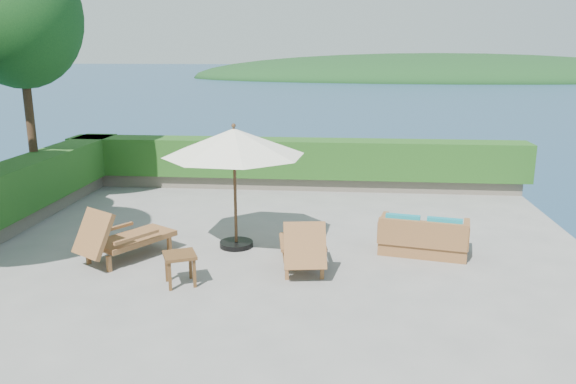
# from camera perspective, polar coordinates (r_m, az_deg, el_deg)

# --- Properties ---
(ground) EXTENTS (12.00, 12.00, 0.00)m
(ground) POSITION_cam_1_polar(r_m,az_deg,el_deg) (10.09, -2.14, -7.13)
(ground) COLOR gray
(ground) RESTS_ON ground
(foundation) EXTENTS (12.00, 12.00, 3.00)m
(foundation) POSITION_cam_1_polar(r_m,az_deg,el_deg) (10.75, -2.06, -14.86)
(foundation) COLOR #514B40
(foundation) RESTS_ON ocean
(offshore_island) EXTENTS (126.00, 57.60, 12.60)m
(offshore_island) POSITION_cam_1_polar(r_m,az_deg,el_deg) (151.35, 14.67, 11.12)
(offshore_island) COLOR black
(offshore_island) RESTS_ON ocean
(planter_wall_far) EXTENTS (12.00, 0.60, 0.36)m
(planter_wall_far) POSITION_cam_1_polar(r_m,az_deg,el_deg) (15.38, 0.56, 1.03)
(planter_wall_far) COLOR #71685B
(planter_wall_far) RESTS_ON ground
(hedge_far) EXTENTS (12.40, 0.90, 1.00)m
(hedge_far) POSITION_cam_1_polar(r_m,az_deg,el_deg) (15.24, 0.57, 3.49)
(hedge_far) COLOR #204513
(hedge_far) RESTS_ON planter_wall_far
(tree_far) EXTENTS (2.80, 2.80, 6.03)m
(tree_far) POSITION_cam_1_polar(r_m,az_deg,el_deg) (14.49, -25.69, 15.73)
(tree_far) COLOR #422B19
(tree_far) RESTS_ON ground
(patio_umbrella) EXTENTS (3.32, 3.32, 2.38)m
(patio_umbrella) POSITION_cam_1_polar(r_m,az_deg,el_deg) (10.41, -5.51, 4.95)
(patio_umbrella) COLOR black
(patio_umbrella) RESTS_ON ground
(lounge_left) EXTENTS (1.57, 1.88, 1.02)m
(lounge_left) POSITION_cam_1_polar(r_m,az_deg,el_deg) (10.49, -16.56, -4.42)
(lounge_left) COLOR brown
(lounge_left) RESTS_ON ground
(lounge_right) EXTENTS (0.91, 1.76, 0.97)m
(lounge_right) POSITION_cam_1_polar(r_m,az_deg,el_deg) (9.67, 1.49, -5.54)
(lounge_right) COLOR brown
(lounge_right) RESTS_ON ground
(side_table) EXTENTS (0.65, 0.65, 0.52)m
(side_table) POSITION_cam_1_polar(r_m,az_deg,el_deg) (9.18, -10.93, -6.71)
(side_table) COLOR brown
(side_table) RESTS_ON ground
(wicker_loveseat) EXTENTS (1.74, 1.13, 0.79)m
(wicker_loveseat) POSITION_cam_1_polar(r_m,az_deg,el_deg) (10.68, 13.57, -4.58)
(wicker_loveseat) COLOR brown
(wicker_loveseat) RESTS_ON ground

